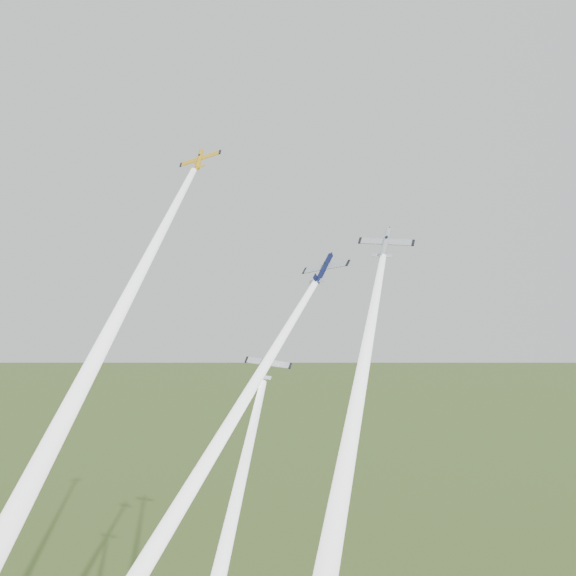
% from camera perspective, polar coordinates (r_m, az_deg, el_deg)
% --- Properties ---
extents(plane_yellow, '(8.22, 6.48, 7.32)m').
position_cam_1_polar(plane_yellow, '(118.36, -7.01, 10.07)').
color(plane_yellow, gold).
extents(smoke_trail_yellow, '(5.51, 57.85, 52.89)m').
position_cam_1_polar(smoke_trail_yellow, '(88.97, -14.34, -4.20)').
color(smoke_trail_yellow, white).
extents(plane_navy, '(9.71, 9.81, 7.49)m').
position_cam_1_polar(plane_navy, '(110.49, 2.86, 1.56)').
color(plane_navy, '#0D133A').
extents(smoke_trail_navy, '(23.45, 50.66, 49.30)m').
position_cam_1_polar(smoke_trail_navy, '(90.22, -7.05, -14.43)').
color(smoke_trail_navy, white).
extents(plane_silver_right, '(9.53, 7.92, 7.38)m').
position_cam_1_polar(plane_silver_right, '(112.76, 7.72, 3.54)').
color(plane_silver_right, silver).
extents(smoke_trail_silver_right, '(6.04, 43.58, 39.90)m').
position_cam_1_polar(smoke_trail_silver_right, '(90.48, 5.50, -8.80)').
color(smoke_trail_silver_right, white).
extents(plane_silver_low, '(7.13, 5.58, 5.91)m').
position_cam_1_polar(plane_silver_low, '(100.48, -1.65, -6.06)').
color(plane_silver_low, '#B3B9C1').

